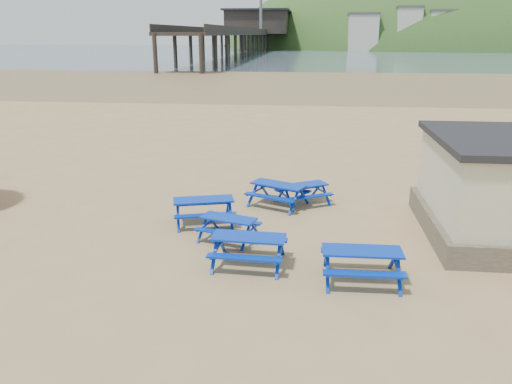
# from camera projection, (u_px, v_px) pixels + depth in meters

# --- Properties ---
(ground) EXTENTS (400.00, 400.00, 0.00)m
(ground) POSITION_uv_depth(u_px,v_px,m) (208.00, 235.00, 15.66)
(ground) COLOR tan
(ground) RESTS_ON ground
(wet_sand) EXTENTS (400.00, 400.00, 0.00)m
(wet_sand) POSITION_uv_depth(u_px,v_px,m) (289.00, 80.00, 67.75)
(wet_sand) COLOR brown
(wet_sand) RESTS_ON ground
(sea) EXTENTS (400.00, 400.00, 0.00)m
(sea) POSITION_uv_depth(u_px,v_px,m) (304.00, 51.00, 176.67)
(sea) COLOR #465864
(sea) RESTS_ON ground
(picnic_table_blue_a) EXTENTS (2.33, 2.06, 0.83)m
(picnic_table_blue_a) POSITION_uv_depth(u_px,v_px,m) (204.00, 211.00, 16.60)
(picnic_table_blue_a) COLOR #0325B7
(picnic_table_blue_a) RESTS_ON ground
(picnic_table_blue_b) EXTENTS (2.44, 2.26, 0.82)m
(picnic_table_blue_b) POSITION_uv_depth(u_px,v_px,m) (278.00, 195.00, 18.28)
(picnic_table_blue_b) COLOR #0325B7
(picnic_table_blue_b) RESTS_ON ground
(picnic_table_blue_c) EXTENTS (2.22, 2.09, 0.74)m
(picnic_table_blue_c) POSITION_uv_depth(u_px,v_px,m) (303.00, 194.00, 18.50)
(picnic_table_blue_c) COLOR #0325B7
(picnic_table_blue_c) RESTS_ON ground
(picnic_table_blue_d) EXTENTS (2.00, 1.78, 0.71)m
(picnic_table_blue_d) POSITION_uv_depth(u_px,v_px,m) (229.00, 228.00, 15.27)
(picnic_table_blue_d) COLOR #0325B7
(picnic_table_blue_d) RESTS_ON ground
(picnic_table_blue_e) EXTENTS (2.07, 1.70, 0.83)m
(picnic_table_blue_e) POSITION_uv_depth(u_px,v_px,m) (249.00, 250.00, 13.57)
(picnic_table_blue_e) COLOR #0325B7
(picnic_table_blue_e) RESTS_ON ground
(picnic_table_blue_f) EXTENTS (2.04, 1.66, 0.84)m
(picnic_table_blue_f) POSITION_uv_depth(u_px,v_px,m) (361.00, 265.00, 12.69)
(picnic_table_blue_f) COLOR #0325B7
(picnic_table_blue_f) RESTS_ON ground
(pier) EXTENTS (24.00, 220.00, 39.29)m
(pier) POSITION_uv_depth(u_px,v_px,m) (257.00, 35.00, 184.70)
(pier) COLOR black
(pier) RESTS_ON ground
(headland_town) EXTENTS (264.00, 144.00, 108.00)m
(headland_town) POSITION_uv_depth(u_px,v_px,m) (505.00, 70.00, 226.76)
(headland_town) COLOR #2D4C1E
(headland_town) RESTS_ON ground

